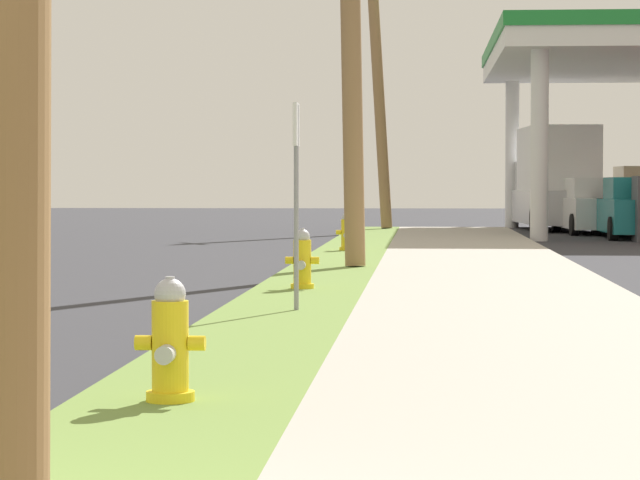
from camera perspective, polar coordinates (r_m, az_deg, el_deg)
name	(u,v)px	position (r m, az deg, el deg)	size (l,w,h in m)	color
fire_hydrant_nearest	(170,347)	(8.85, -5.80, -4.12)	(0.42, 0.38, 0.74)	yellow
fire_hydrant_second	(302,262)	(18.23, -0.69, -0.86)	(0.42, 0.38, 0.74)	yellow
fire_hydrant_third	(347,234)	(28.69, 1.04, 0.25)	(0.42, 0.37, 0.74)	yellow
utility_pole_background	(378,81)	(43.07, 2.25, 6.16)	(1.19, 1.65, 8.39)	#937047
street_sign_post	(296,162)	(15.12, -0.92, 3.02)	(0.05, 0.36, 2.12)	gray
car_teal_by_near_pump	(638,210)	(39.03, 12.17, 1.12)	(1.97, 4.51, 1.57)	#197075
car_white_by_far_pump	(596,208)	(42.42, 10.59, 1.21)	(2.16, 4.59, 1.57)	white
truck_silver_at_forecourt	(555,181)	(45.47, 9.04, 2.25)	(2.51, 6.52, 3.11)	#BCBCC1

